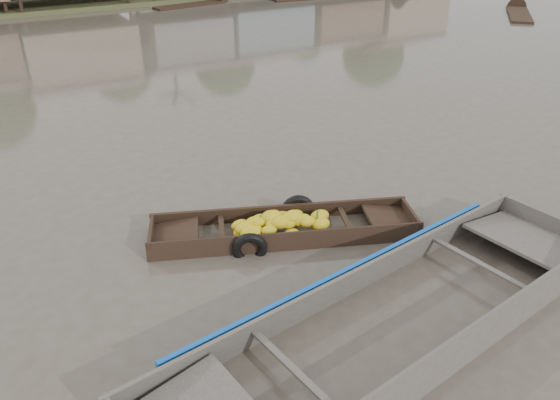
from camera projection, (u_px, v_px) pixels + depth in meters
ground at (271, 275)px, 9.38m from camera, size 120.00×120.00×0.00m
banana_boat at (280, 229)px, 10.47m from camera, size 5.21×3.05×0.73m
viewer_boat at (398, 323)px, 8.20m from camera, size 8.59×3.27×0.67m
distant_boats at (263, 7)px, 32.92m from camera, size 35.90×15.55×0.35m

